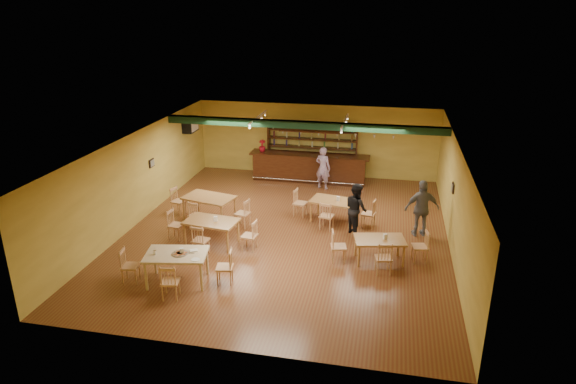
% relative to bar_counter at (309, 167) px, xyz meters
% --- Properties ---
extents(floor, '(12.00, 12.00, 0.00)m').
position_rel_bar_counter_xyz_m(floor, '(0.13, -5.15, -0.56)').
color(floor, brown).
rests_on(floor, ground).
extents(ceiling_beam, '(10.00, 0.30, 0.25)m').
position_rel_bar_counter_xyz_m(ceiling_beam, '(0.13, -2.35, 2.31)').
color(ceiling_beam, black).
rests_on(ceiling_beam, ceiling).
extents(track_rail_left, '(0.05, 2.50, 0.05)m').
position_rel_bar_counter_xyz_m(track_rail_left, '(-1.67, -1.75, 2.38)').
color(track_rail_left, white).
rests_on(track_rail_left, ceiling).
extents(track_rail_right, '(0.05, 2.50, 0.05)m').
position_rel_bar_counter_xyz_m(track_rail_right, '(1.53, -1.75, 2.38)').
color(track_rail_right, white).
rests_on(track_rail_right, ceiling).
extents(ac_unit, '(0.34, 0.70, 0.48)m').
position_rel_bar_counter_xyz_m(ac_unit, '(-4.67, -0.95, 1.79)').
color(ac_unit, white).
rests_on(ac_unit, wall_left).
extents(picture_left, '(0.04, 0.34, 0.28)m').
position_rel_bar_counter_xyz_m(picture_left, '(-4.84, -4.15, 1.14)').
color(picture_left, black).
rests_on(picture_left, wall_left).
extents(picture_right, '(0.04, 0.34, 0.28)m').
position_rel_bar_counter_xyz_m(picture_right, '(5.10, -4.65, 1.14)').
color(picture_right, black).
rests_on(picture_right, wall_right).
extents(bar_counter, '(4.86, 0.85, 1.13)m').
position_rel_bar_counter_xyz_m(bar_counter, '(0.00, 0.00, 0.00)').
color(bar_counter, '#33150A').
rests_on(bar_counter, ground).
extents(back_bar_hutch, '(3.76, 0.40, 2.28)m').
position_rel_bar_counter_xyz_m(back_bar_hutch, '(0.00, 0.63, 0.57)').
color(back_bar_hutch, '#33150A').
rests_on(back_bar_hutch, ground).
extents(poinsettia, '(0.35, 0.35, 0.49)m').
position_rel_bar_counter_xyz_m(poinsettia, '(-1.98, 0.00, 0.81)').
color(poinsettia, '#AD101F').
rests_on(poinsettia, bar_counter).
extents(dining_table_a, '(1.84, 1.35, 0.82)m').
position_rel_bar_counter_xyz_m(dining_table_a, '(-2.61, -4.68, -0.15)').
color(dining_table_a, '#A17339').
rests_on(dining_table_a, ground).
extents(dining_table_b, '(1.63, 1.16, 0.74)m').
position_rel_bar_counter_xyz_m(dining_table_b, '(1.47, -3.93, -0.19)').
color(dining_table_b, '#A17339').
rests_on(dining_table_b, ground).
extents(dining_table_c, '(1.65, 1.11, 0.78)m').
position_rel_bar_counter_xyz_m(dining_table_c, '(-1.91, -6.43, -0.18)').
color(dining_table_c, '#A17339').
rests_on(dining_table_c, ground).
extents(dining_table_d, '(1.53, 1.10, 0.69)m').
position_rel_bar_counter_xyz_m(dining_table_d, '(3.08, -6.51, -0.22)').
color(dining_table_d, '#A17339').
rests_on(dining_table_d, ground).
extents(near_table, '(1.72, 1.27, 0.84)m').
position_rel_bar_counter_xyz_m(near_table, '(-2.02, -8.74, -0.15)').
color(near_table, beige).
rests_on(near_table, ground).
extents(pizza_tray, '(0.44, 0.44, 0.01)m').
position_rel_bar_counter_xyz_m(pizza_tray, '(-1.90, -8.74, 0.28)').
color(pizza_tray, silver).
rests_on(pizza_tray, near_table).
extents(parmesan_shaker, '(0.09, 0.09, 0.11)m').
position_rel_bar_counter_xyz_m(parmesan_shaker, '(-2.52, -8.91, 0.33)').
color(parmesan_shaker, '#EAE5C6').
rests_on(parmesan_shaker, near_table).
extents(napkin_stack, '(0.24, 0.22, 0.03)m').
position_rel_bar_counter_xyz_m(napkin_stack, '(-1.62, -8.52, 0.29)').
color(napkin_stack, white).
rests_on(napkin_stack, near_table).
extents(pizza_server, '(0.33, 0.13, 0.00)m').
position_rel_bar_counter_xyz_m(pizza_server, '(-1.74, -8.69, 0.29)').
color(pizza_server, silver).
rests_on(pizza_server, pizza_tray).
extents(side_plate, '(0.26, 0.26, 0.01)m').
position_rel_bar_counter_xyz_m(side_plate, '(-1.40, -8.97, 0.28)').
color(side_plate, white).
rests_on(side_plate, near_table).
extents(patron_bar, '(0.71, 0.58, 1.69)m').
position_rel_bar_counter_xyz_m(patron_bar, '(0.67, -0.83, 0.28)').
color(patron_bar, '#744494').
rests_on(patron_bar, ground).
extents(patron_right_a, '(0.97, 1.02, 1.65)m').
position_rel_bar_counter_xyz_m(patron_right_a, '(2.27, -4.73, 0.26)').
color(patron_right_a, black).
rests_on(patron_right_a, ground).
extents(patron_right_b, '(1.15, 0.70, 1.82)m').
position_rel_bar_counter_xyz_m(patron_right_b, '(4.28, -4.51, 0.35)').
color(patron_right_b, slate).
rests_on(patron_right_b, ground).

